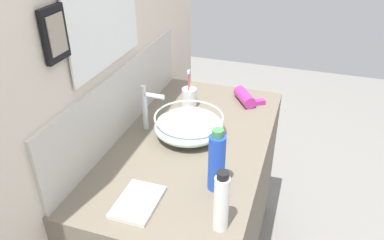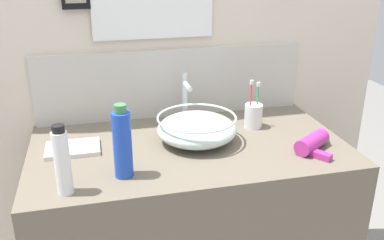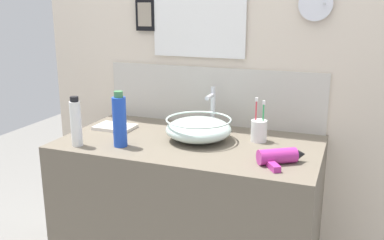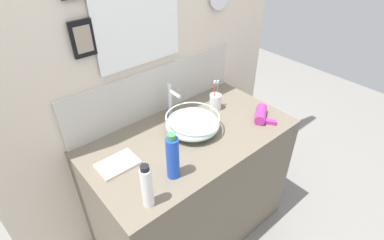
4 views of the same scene
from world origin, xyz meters
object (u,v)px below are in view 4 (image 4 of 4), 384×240
object	(u,v)px
lotion_bottle	(147,187)
hand_towel	(118,164)
glass_bowl_sink	(193,123)
faucet	(171,99)
hair_drier	(262,113)
soap_dispenser	(173,157)
toothbrush_cup	(215,101)

from	to	relation	value
lotion_bottle	hand_towel	size ratio (longest dim) A/B	1.15
glass_bowl_sink	faucet	xyz separation A→B (m)	(0.00, 0.19, 0.07)
hair_drier	soap_dispenser	size ratio (longest dim) A/B	0.80
faucet	hand_towel	bearing A→B (deg)	-160.35
lotion_bottle	soap_dispenser	size ratio (longest dim) A/B	0.90
lotion_bottle	hair_drier	bearing A→B (deg)	6.38
faucet	lotion_bottle	size ratio (longest dim) A/B	0.97
faucet	toothbrush_cup	size ratio (longest dim) A/B	1.05
glass_bowl_sink	soap_dispenser	bearing A→B (deg)	-145.51
glass_bowl_sink	soap_dispenser	xyz separation A→B (m)	(-0.29, -0.20, 0.06)
faucet	lotion_bottle	xyz separation A→B (m)	(-0.47, -0.46, -0.02)
faucet	toothbrush_cup	distance (m)	0.29
faucet	lotion_bottle	world-z (taller)	lotion_bottle
hair_drier	hand_towel	bearing A→B (deg)	167.16
faucet	toothbrush_cup	bearing A→B (deg)	-22.55
hair_drier	toothbrush_cup	size ratio (longest dim) A/B	0.97
hair_drier	lotion_bottle	bearing A→B (deg)	-173.62
hair_drier	hand_towel	distance (m)	0.88
faucet	toothbrush_cup	xyz separation A→B (m)	(0.26, -0.11, -0.07)
soap_dispenser	glass_bowl_sink	bearing A→B (deg)	34.49
soap_dispenser	hand_towel	xyz separation A→B (m)	(-0.17, 0.23, -0.11)
lotion_bottle	soap_dispenser	distance (m)	0.19
glass_bowl_sink	hand_towel	xyz separation A→B (m)	(-0.46, 0.03, -0.05)
glass_bowl_sink	faucet	bearing A→B (deg)	90.00
soap_dispenser	hand_towel	world-z (taller)	soap_dispenser
toothbrush_cup	hand_towel	world-z (taller)	toothbrush_cup
toothbrush_cup	faucet	bearing A→B (deg)	157.45
hair_drier	hand_towel	size ratio (longest dim) A/B	1.02
glass_bowl_sink	toothbrush_cup	xyz separation A→B (m)	(0.26, 0.09, -0.00)
hair_drier	toothbrush_cup	bearing A→B (deg)	119.39
toothbrush_cup	lotion_bottle	size ratio (longest dim) A/B	0.92
glass_bowl_sink	soap_dispenser	distance (m)	0.36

